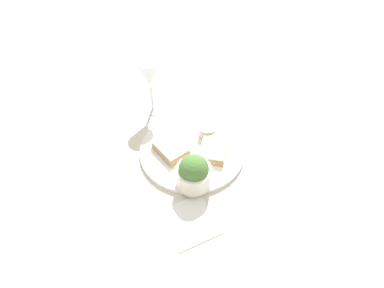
{
  "coord_description": "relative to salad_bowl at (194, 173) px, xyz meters",
  "views": [
    {
      "loc": [
        -0.55,
        0.21,
        0.67
      ],
      "look_at": [
        0.0,
        0.0,
        0.03
      ],
      "focal_mm": 28.0,
      "sensor_mm": 36.0,
      "label": 1
    }
  ],
  "objects": [
    {
      "name": "napkin",
      "position": [
        -0.1,
        0.04,
        -0.05
      ],
      "size": [
        0.13,
        0.12,
        0.01
      ],
      "color": "white",
      "rests_on": "ground_plane"
    },
    {
      "name": "salad_bowl",
      "position": [
        0.0,
        0.0,
        0.0
      ],
      "size": [
        0.09,
        0.09,
        0.1
      ],
      "color": "silver",
      "rests_on": "dinner_plate"
    },
    {
      "name": "ground_plane",
      "position": [
        0.12,
        -0.04,
        -0.06
      ],
      "size": [
        4.0,
        4.0,
        0.0
      ],
      "primitive_type": "plane",
      "color": "beige"
    },
    {
      "name": "dinner_plate",
      "position": [
        0.12,
        -0.04,
        -0.05
      ],
      "size": [
        0.31,
        0.31,
        0.01
      ],
      "color": "white",
      "rests_on": "ground_plane"
    },
    {
      "name": "cheese_toast_near",
      "position": [
        0.08,
        -0.09,
        -0.03
      ],
      "size": [
        0.12,
        0.11,
        0.03
      ],
      "color": "tan",
      "rests_on": "dinner_plate"
    },
    {
      "name": "sauce_ramekin",
      "position": [
        0.15,
        -0.1,
        -0.02
      ],
      "size": [
        0.05,
        0.05,
        0.03
      ],
      "color": "beige",
      "rests_on": "dinner_plate"
    },
    {
      "name": "cheese_toast_far",
      "position": [
        0.13,
        0.02,
        -0.03
      ],
      "size": [
        0.11,
        0.1,
        0.03
      ],
      "color": "tan",
      "rests_on": "dinner_plate"
    },
    {
      "name": "wine_glass",
      "position": [
        0.35,
        0.02,
        0.07
      ],
      "size": [
        0.08,
        0.08,
        0.18
      ],
      "color": "silver",
      "rests_on": "ground_plane"
    }
  ]
}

